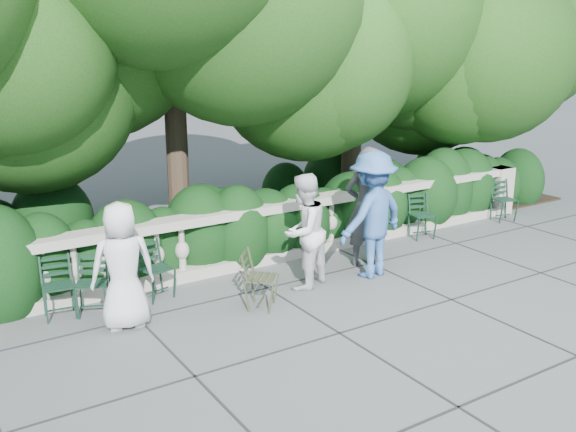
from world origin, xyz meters
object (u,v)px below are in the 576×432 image
chair_f (507,222)px  person_woman_grey (366,207)px  chair_c (164,301)px  chair_e (425,240)px  chair_a (63,321)px  chair_weathered (272,308)px  person_casual_man (304,231)px  person_older_blue (372,215)px  person_businessman (123,266)px  chair_b (93,319)px

chair_f → person_woman_grey: size_ratio=0.43×
chair_c → chair_e: same height
chair_a → chair_e: 6.54m
chair_a → chair_weathered: same height
chair_a → chair_f: (8.78, -0.04, 0.00)m
person_casual_man → person_older_blue: bearing=148.0°
chair_f → person_casual_man: 5.51m
chair_e → chair_weathered: 4.14m
chair_f → person_casual_man: bearing=-160.3°
chair_e → person_businessman: 5.95m
person_businessman → chair_c: bearing=-135.3°
person_businessman → person_woman_grey: (4.10, 0.18, 0.15)m
chair_b → person_woman_grey: 4.53m
chair_weathered → person_older_blue: (1.98, 0.28, 0.99)m
chair_f → chair_weathered: size_ratio=1.00×
chair_weathered → person_woman_grey: size_ratio=0.43×
chair_b → chair_e: bearing=23.4°
chair_b → chair_f: same height
chair_b → chair_weathered: bearing=-2.3°
chair_b → person_businessman: 1.00m
chair_c → chair_f: same height
chair_a → chair_weathered: bearing=-17.0°
person_casual_man → chair_weathered: bearing=5.4°
person_businessman → person_casual_man: size_ratio=0.96×
chair_b → chair_weathered: size_ratio=1.00×
chair_f → person_older_blue: bearing=-156.2°
chair_weathered → chair_c: bearing=90.4°
chair_c → person_older_blue: person_older_blue is taller
chair_c → person_businessman: (-0.71, -0.52, 0.83)m
chair_f → chair_weathered: bearing=-157.1°
person_businessman → chair_b: bearing=-47.9°
chair_c → chair_e: size_ratio=1.00×
chair_a → person_woman_grey: size_ratio=0.43×
chair_c → person_casual_man: 2.25m
chair_f → person_older_blue: 4.43m
chair_weathered → person_casual_man: 1.28m
chair_weathered → person_casual_man: (0.83, 0.45, 0.86)m
chair_c → person_casual_man: size_ratio=0.49×
chair_b → person_older_blue: person_older_blue is taller
person_businessman → chair_a: bearing=-32.9°
chair_c → person_businessman: size_ratio=0.51×
person_older_blue → chair_a: bearing=-20.2°
chair_a → person_woman_grey: bearing=1.9°
chair_e → person_casual_man: 3.34m
chair_weathered → person_older_blue: 2.23m
chair_a → person_older_blue: 4.72m
chair_a → person_businessman: (0.67, -0.60, 0.83)m
chair_c → person_businessman: person_businessman is taller
chair_c → chair_weathered: 1.57m
chair_f → person_older_blue: person_older_blue is taller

